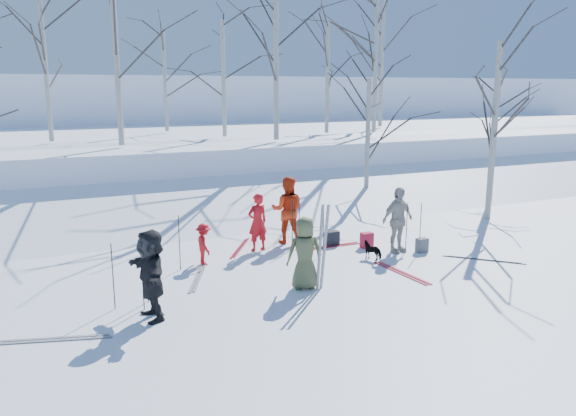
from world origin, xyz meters
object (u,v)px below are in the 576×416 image
skier_red_seated (204,244)px  skier_redor_behind (287,210)px  skier_cream_east (398,220)px  backpack_grey (422,245)px  backpack_dark (332,238)px  skier_grey_west (151,274)px  skier_red_north (258,222)px  backpack_red (367,240)px  skier_olive_center (305,253)px  dog (373,250)px

skier_red_seated → skier_redor_behind: bearing=-69.9°
skier_cream_east → backpack_grey: (0.59, -0.32, -0.68)m
backpack_dark → skier_grey_west: bearing=-151.8°
skier_red_north → skier_grey_west: bearing=36.7°
skier_cream_east → backpack_red: bearing=118.3°
skier_redor_behind → skier_olive_center: bearing=100.0°
skier_red_north → backpack_red: bearing=152.8°
skier_red_north → backpack_grey: bearing=145.5°
dog → backpack_dark: size_ratio=1.36×
skier_red_seated → backpack_grey: size_ratio=2.73×
skier_olive_center → backpack_grey: skier_olive_center is taller
skier_red_seated → skier_red_north: bearing=-69.9°
skier_olive_center → skier_grey_west: (-3.34, -0.25, 0.07)m
dog → backpack_red: size_ratio=1.30×
backpack_red → backpack_dark: bearing=139.9°
dog → backpack_red: 1.04m
skier_cream_east → backpack_grey: 0.96m
dog → backpack_grey: (1.52, -0.04, -0.04)m
skier_olive_center → skier_cream_east: bearing=-144.9°
skier_grey_west → dog: size_ratio=3.19×
skier_redor_behind → skier_red_seated: skier_redor_behind is taller
skier_red_north → skier_olive_center: bearing=79.7°
skier_red_north → skier_cream_east: size_ratio=0.89×
skier_red_seated → backpack_dark: (3.73, 0.19, -0.32)m
skier_redor_behind → backpack_dark: (1.02, -0.78, -0.74)m
dog → skier_redor_behind: bearing=-89.9°
skier_grey_west → skier_red_north: bearing=131.3°
skier_grey_west → backpack_grey: bearing=97.9°
backpack_grey → skier_grey_west: bearing=-169.4°
skier_olive_center → skier_red_north: skier_olive_center is taller
skier_olive_center → dog: (2.53, 1.18, -0.57)m
skier_grey_west → skier_red_seated: bearing=143.9°
skier_olive_center → skier_redor_behind: size_ratio=0.85×
backpack_red → backpack_dark: backpack_red is taller
skier_red_north → backpack_red: (2.80, -1.01, -0.57)m
skier_grey_west → skier_cream_east: bearing=101.3°
skier_red_seated → skier_grey_west: size_ratio=0.60×
skier_olive_center → skier_red_seated: bearing=-47.2°
skier_grey_west → backpack_dark: (5.57, 2.98, -0.67)m
dog → backpack_red: dog is taller
skier_cream_east → backpack_red: 1.07m
dog → backpack_dark: 1.59m
skier_redor_behind → skier_red_seated: size_ratio=1.81×
skier_olive_center → backpack_grey: bearing=-151.9°
skier_cream_east → dog: (-0.93, -0.28, -0.64)m
skier_red_north → skier_redor_behind: skier_redor_behind is taller
backpack_dark → skier_redor_behind: bearing=142.8°
skier_olive_center → skier_redor_behind: (1.21, 3.51, 0.14)m
skier_redor_behind → skier_grey_west: size_ratio=1.08×
skier_redor_behind → dog: size_ratio=3.45×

